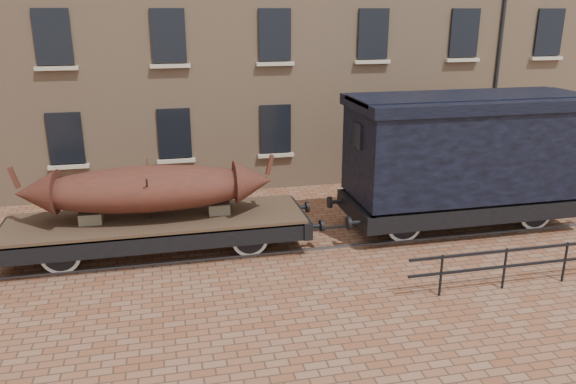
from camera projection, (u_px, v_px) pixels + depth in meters
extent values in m
plane|color=brown|center=(276.00, 243.00, 15.65)|extent=(90.00, 90.00, 0.00)
cube|color=black|center=(66.00, 138.00, 18.31)|extent=(1.10, 0.12, 1.70)
cube|color=#C2B69B|center=(69.00, 167.00, 18.55)|extent=(1.30, 0.18, 0.12)
cube|color=black|center=(174.00, 133.00, 19.05)|extent=(1.10, 0.12, 1.70)
cube|color=#C2B69B|center=(176.00, 161.00, 19.28)|extent=(1.30, 0.18, 0.12)
cube|color=black|center=(275.00, 129.00, 19.79)|extent=(1.10, 0.12, 1.70)
cube|color=#C2B69B|center=(276.00, 155.00, 20.02)|extent=(1.30, 0.18, 0.12)
cube|color=black|center=(369.00, 125.00, 20.52)|extent=(1.10, 0.12, 1.70)
cube|color=#C2B69B|center=(368.00, 150.00, 20.76)|extent=(1.30, 0.18, 0.12)
cube|color=black|center=(456.00, 121.00, 21.26)|extent=(1.10, 0.12, 1.70)
cube|color=#C2B69B|center=(454.00, 145.00, 21.50)|extent=(1.30, 0.18, 0.12)
cube|color=black|center=(537.00, 117.00, 22.00)|extent=(1.10, 0.12, 1.70)
cube|color=#C2B69B|center=(535.00, 141.00, 22.24)|extent=(1.30, 0.18, 0.12)
cube|color=black|center=(53.00, 37.00, 17.32)|extent=(1.10, 0.12, 1.70)
cube|color=#C2B69B|center=(56.00, 68.00, 17.56)|extent=(1.30, 0.18, 0.12)
cube|color=black|center=(168.00, 36.00, 18.06)|extent=(1.10, 0.12, 1.70)
cube|color=#C2B69B|center=(170.00, 66.00, 18.30)|extent=(1.30, 0.18, 0.12)
cube|color=black|center=(275.00, 35.00, 18.80)|extent=(1.10, 0.12, 1.70)
cube|color=#C2B69B|center=(275.00, 64.00, 19.04)|extent=(1.30, 0.18, 0.12)
cube|color=black|center=(373.00, 34.00, 19.54)|extent=(1.10, 0.12, 1.70)
cube|color=#C2B69B|center=(372.00, 62.00, 19.77)|extent=(1.30, 0.18, 0.12)
cube|color=black|center=(464.00, 33.00, 20.27)|extent=(1.10, 0.12, 1.70)
cube|color=#C2B69B|center=(462.00, 60.00, 20.51)|extent=(1.30, 0.18, 0.12)
cube|color=black|center=(549.00, 32.00, 21.01)|extent=(1.10, 0.12, 1.70)
cube|color=#C2B69B|center=(546.00, 58.00, 21.25)|extent=(1.30, 0.18, 0.12)
cube|color=#59595E|center=(282.00, 252.00, 14.97)|extent=(30.00, 0.08, 0.06)
cube|color=#59595E|center=(271.00, 232.00, 16.31)|extent=(30.00, 0.08, 0.06)
cylinder|color=black|center=(441.00, 275.00, 12.60)|extent=(0.06, 0.06, 1.00)
cylinder|color=black|center=(504.00, 269.00, 12.94)|extent=(0.06, 0.06, 1.00)
cylinder|color=black|center=(565.00, 262.00, 13.28)|extent=(0.06, 0.06, 1.00)
cube|color=#4B3323|center=(157.00, 220.00, 14.68)|extent=(7.63, 2.24, 0.12)
cube|color=black|center=(158.00, 244.00, 13.80)|extent=(7.63, 0.16, 0.46)
cube|color=black|center=(157.00, 215.00, 15.72)|extent=(7.63, 0.16, 0.46)
cube|color=black|center=(1.00, 241.00, 13.96)|extent=(0.22, 2.34, 0.46)
cube|color=black|center=(298.00, 217.00, 15.56)|extent=(0.22, 2.34, 0.46)
cylinder|color=black|center=(315.00, 226.00, 14.92)|extent=(0.36, 0.10, 0.10)
cylinder|color=black|center=(322.00, 226.00, 14.95)|extent=(0.08, 0.33, 0.33)
cylinder|color=black|center=(301.00, 207.00, 16.33)|extent=(0.36, 0.10, 0.10)
cylinder|color=black|center=(307.00, 207.00, 16.37)|extent=(0.08, 0.33, 0.33)
cylinder|color=black|center=(65.00, 244.00, 14.33)|extent=(0.10, 1.93, 0.10)
cylinder|color=silver|center=(60.00, 255.00, 13.67)|extent=(0.98, 0.07, 0.98)
cylinder|color=black|center=(60.00, 255.00, 13.67)|extent=(0.80, 0.10, 0.80)
cube|color=black|center=(58.00, 248.00, 13.48)|extent=(0.92, 0.08, 0.10)
cylinder|color=silver|center=(69.00, 234.00, 15.00)|extent=(0.98, 0.07, 0.98)
cylinder|color=black|center=(69.00, 234.00, 15.00)|extent=(0.80, 0.10, 0.80)
cube|color=black|center=(68.00, 223.00, 15.04)|extent=(0.92, 0.08, 0.10)
cylinder|color=black|center=(246.00, 229.00, 15.32)|extent=(0.10, 1.93, 0.10)
cylinder|color=silver|center=(250.00, 239.00, 14.65)|extent=(0.98, 0.07, 0.98)
cylinder|color=black|center=(250.00, 239.00, 14.65)|extent=(0.80, 0.10, 0.80)
cube|color=black|center=(250.00, 232.00, 14.46)|extent=(0.92, 0.08, 0.10)
cylinder|color=silver|center=(242.00, 220.00, 15.99)|extent=(0.98, 0.07, 0.98)
cylinder|color=black|center=(242.00, 220.00, 15.99)|extent=(0.80, 0.10, 0.80)
cube|color=black|center=(241.00, 210.00, 16.03)|extent=(0.92, 0.08, 0.10)
cube|color=black|center=(158.00, 234.00, 14.81)|extent=(4.07, 0.06, 0.06)
cube|color=brown|center=(91.00, 217.00, 14.28)|extent=(0.56, 0.51, 0.28)
cube|color=brown|center=(219.00, 208.00, 14.96)|extent=(0.56, 0.51, 0.28)
ellipsoid|color=#542419|center=(148.00, 189.00, 14.39)|extent=(5.78, 1.96, 1.15)
cone|color=#542419|center=(36.00, 193.00, 13.88)|extent=(1.02, 1.12, 1.09)
cube|color=#542419|center=(14.00, 178.00, 13.67)|extent=(0.23, 0.13, 0.55)
cone|color=#542419|center=(253.00, 181.00, 14.86)|extent=(1.02, 1.12, 1.09)
cube|color=#542419|center=(270.00, 165.00, 14.81)|extent=(0.23, 0.13, 0.55)
cylinder|color=#35251E|center=(149.00, 199.00, 14.00)|extent=(0.05, 0.98, 1.37)
cylinder|color=#35251E|center=(149.00, 188.00, 14.86)|extent=(0.05, 0.98, 1.37)
cube|color=black|center=(482.00, 216.00, 15.47)|extent=(6.54, 0.17, 0.49)
cube|color=black|center=(441.00, 190.00, 17.70)|extent=(6.54, 0.17, 0.49)
cube|color=black|center=(355.00, 211.00, 15.90)|extent=(0.24, 2.62, 0.49)
cylinder|color=black|center=(349.00, 223.00, 14.99)|extent=(0.09, 0.35, 0.35)
cylinder|color=black|center=(330.00, 202.00, 16.60)|extent=(0.09, 0.35, 0.35)
cube|color=black|center=(557.00, 195.00, 17.28)|extent=(0.24, 2.62, 0.49)
cylinder|color=black|center=(552.00, 186.00, 18.19)|extent=(0.09, 0.35, 0.35)
cylinder|color=black|center=(394.00, 216.00, 16.23)|extent=(0.11, 2.07, 0.11)
cylinder|color=silver|center=(405.00, 224.00, 15.56)|extent=(1.05, 0.08, 1.05)
cylinder|color=black|center=(405.00, 224.00, 15.56)|extent=(0.86, 0.11, 0.86)
cylinder|color=silver|center=(385.00, 207.00, 16.89)|extent=(1.05, 0.08, 1.05)
cylinder|color=black|center=(385.00, 207.00, 16.89)|extent=(0.86, 0.11, 0.86)
cylinder|color=black|center=(521.00, 205.00, 17.10)|extent=(0.11, 2.07, 0.11)
cylinder|color=silver|center=(536.00, 213.00, 16.43)|extent=(1.05, 0.08, 1.05)
cylinder|color=black|center=(536.00, 213.00, 16.43)|extent=(0.86, 0.11, 0.86)
cylinder|color=silver|center=(507.00, 198.00, 17.77)|extent=(1.05, 0.08, 1.05)
cylinder|color=black|center=(507.00, 198.00, 17.77)|extent=(0.86, 0.11, 0.86)
cube|color=black|center=(465.00, 151.00, 16.10)|extent=(6.54, 2.62, 2.51)
cube|color=black|center=(470.00, 102.00, 15.67)|extent=(6.74, 2.77, 0.31)
cube|color=black|center=(471.00, 97.00, 15.63)|extent=(6.74, 1.85, 0.13)
cube|color=black|center=(357.00, 135.00, 15.22)|extent=(0.09, 0.65, 0.65)
cube|color=black|center=(568.00, 125.00, 16.61)|extent=(0.09, 0.65, 0.65)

